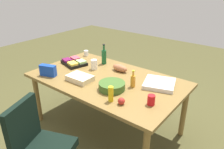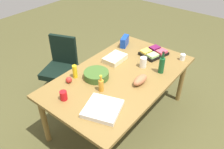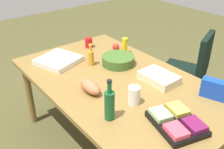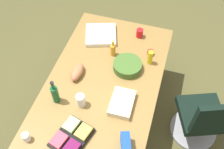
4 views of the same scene
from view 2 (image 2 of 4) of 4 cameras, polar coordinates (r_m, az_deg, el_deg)
name	(u,v)px [view 2 (image 2 of 4)]	position (r m, az deg, el deg)	size (l,w,h in m)	color
ground_plane	(119,117)	(3.41, 1.88, -10.73)	(10.00, 10.00, 0.00)	#4B4926
conference_table	(120,79)	(2.94, 2.15, -1.15)	(1.99, 1.18, 0.78)	olive
office_chair	(62,73)	(3.75, -12.61, 0.42)	(0.62, 0.62, 0.94)	gray
sheet_cake	(115,58)	(3.17, 0.77, 4.08)	(0.32, 0.22, 0.07)	beige
bread_loaf	(140,80)	(2.74, 7.11, -1.39)	(0.24, 0.11, 0.10)	#A86642
mayo_jar	(143,62)	(3.04, 7.89, 3.09)	(0.09, 0.09, 0.14)	white
pizza_box	(103,109)	(2.38, -2.38, -8.58)	(0.36, 0.36, 0.05)	silver
apple_red	(69,80)	(2.79, -10.83, -1.34)	(0.08, 0.08, 0.08)	#B22922
wine_bottle	(162,65)	(2.94, 12.42, 2.42)	(0.08, 0.08, 0.31)	#155128
chip_bag_blue	(125,41)	(3.54, 3.19, 8.35)	(0.22, 0.08, 0.15)	#1540B0
mustard_bottle	(75,72)	(2.84, -9.34, 0.75)	(0.06, 0.06, 0.17)	yellow
dressing_bottle	(101,85)	(2.59, -2.77, -2.65)	(0.07, 0.07, 0.21)	orange
red_solo_cup	(64,95)	(2.55, -12.12, -5.20)	(0.08, 0.08, 0.11)	red
paper_cup	(183,57)	(3.33, 17.37, 4.21)	(0.07, 0.07, 0.09)	white
fruit_platter	(154,53)	(3.36, 10.47, 5.40)	(0.42, 0.37, 0.07)	black
salad_bowl	(96,75)	(2.82, -3.98, -0.08)	(0.31, 0.31, 0.09)	#3C5E24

